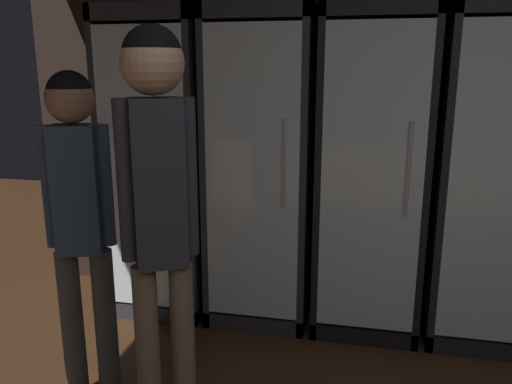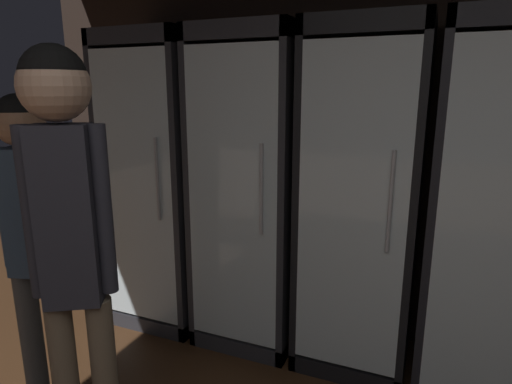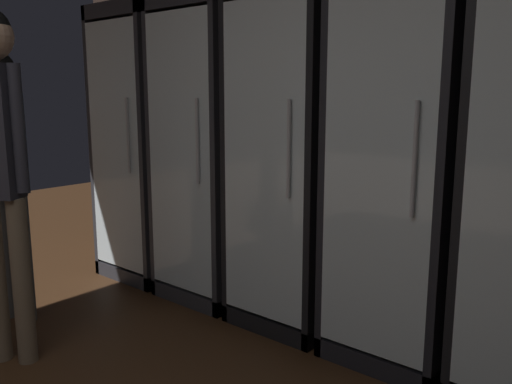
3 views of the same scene
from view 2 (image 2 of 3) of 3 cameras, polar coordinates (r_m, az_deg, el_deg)
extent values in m
cube|color=black|center=(2.74, 28.01, 7.75)|extent=(6.00, 0.06, 2.80)
cube|color=#2B2B30|center=(3.21, -9.68, 2.11)|extent=(0.63, 0.04, 1.95)
cube|color=#2B2B30|center=(3.17, -16.75, 1.57)|extent=(0.04, 0.58, 1.95)
cube|color=#2B2B30|center=(2.84, -7.56, 0.68)|extent=(0.04, 0.58, 1.95)
cube|color=#2B2B30|center=(2.94, -13.37, 19.05)|extent=(0.63, 0.58, 0.10)
cube|color=#2B2B30|center=(3.31, -11.57, -14.67)|extent=(0.63, 0.58, 0.10)
cube|color=white|center=(3.19, -9.96, 2.01)|extent=(0.55, 0.02, 1.71)
cube|color=silver|center=(2.78, -15.68, 0.01)|extent=(0.55, 0.02, 1.71)
cylinder|color=#B2B2B7|center=(2.63, -12.93, 1.59)|extent=(0.02, 0.02, 0.50)
cube|color=silver|center=(3.28, -11.63, -13.60)|extent=(0.53, 0.50, 0.02)
cylinder|color=#9EAD99|center=(3.32, -13.47, -11.28)|extent=(0.07, 0.07, 0.20)
cylinder|color=#9EAD99|center=(3.26, -13.61, -9.06)|extent=(0.03, 0.03, 0.08)
cylinder|color=tan|center=(3.33, -13.46, -11.51)|extent=(0.07, 0.07, 0.07)
cylinder|color=black|center=(3.18, -9.66, -12.36)|extent=(0.08, 0.08, 0.19)
cylinder|color=black|center=(3.12, -9.76, -10.09)|extent=(0.02, 0.02, 0.08)
cylinder|color=tan|center=(3.18, -9.65, -12.44)|extent=(0.08, 0.08, 0.06)
cube|color=silver|center=(3.07, -12.14, -4.11)|extent=(0.53, 0.50, 0.02)
cylinder|color=gray|center=(3.15, -14.76, -1.70)|extent=(0.06, 0.06, 0.21)
cylinder|color=gray|center=(3.11, -14.91, 0.73)|extent=(0.02, 0.02, 0.07)
cylinder|color=#2D2D33|center=(3.15, -14.77, -1.61)|extent=(0.07, 0.07, 0.07)
cylinder|color=brown|center=(3.01, -12.53, -1.93)|extent=(0.06, 0.06, 0.24)
cylinder|color=brown|center=(2.98, -12.68, 0.96)|extent=(0.02, 0.02, 0.07)
cylinder|color=#B2332D|center=(3.01, -12.53, -1.95)|extent=(0.07, 0.07, 0.08)
cylinder|color=#336B38|center=(2.96, -9.29, -2.31)|extent=(0.07, 0.07, 0.21)
cylinder|color=#336B38|center=(2.93, -9.40, 0.40)|extent=(0.02, 0.02, 0.07)
cylinder|color=#B2332D|center=(2.96, -9.30, -2.19)|extent=(0.07, 0.07, 0.06)
cube|color=silver|center=(2.95, -12.68, 6.45)|extent=(0.53, 0.50, 0.02)
cylinder|color=gray|center=(3.02, -16.20, 8.80)|extent=(0.06, 0.06, 0.23)
cylinder|color=gray|center=(3.02, -16.42, 11.96)|extent=(0.02, 0.02, 0.10)
cylinder|color=white|center=(3.02, -16.20, 8.77)|extent=(0.06, 0.06, 0.09)
cylinder|color=black|center=(2.95, -14.20, 8.61)|extent=(0.06, 0.06, 0.21)
cylinder|color=black|center=(2.95, -14.36, 11.34)|extent=(0.02, 0.02, 0.07)
cylinder|color=white|center=(2.95, -14.19, 8.48)|extent=(0.06, 0.06, 0.08)
cylinder|color=#194723|center=(2.89, -11.88, 8.36)|extent=(0.07, 0.07, 0.18)
cylinder|color=#194723|center=(2.89, -12.00, 10.79)|extent=(0.03, 0.03, 0.06)
cylinder|color=#B2332D|center=(2.89, -11.88, 8.27)|extent=(0.07, 0.07, 0.05)
cylinder|color=gray|center=(2.82, -9.77, 8.57)|extent=(0.07, 0.07, 0.21)
cylinder|color=gray|center=(2.82, -9.90, 11.55)|extent=(0.03, 0.03, 0.09)
cylinder|color=tan|center=(2.83, -9.76, 8.21)|extent=(0.08, 0.08, 0.08)
cube|color=#2B2B30|center=(2.91, 1.50, 1.13)|extent=(0.63, 0.04, 1.95)
cube|color=#2B2B30|center=(2.80, -6.10, 0.54)|extent=(0.04, 0.58, 1.95)
cube|color=#2B2B30|center=(2.57, 5.41, -0.60)|extent=(0.04, 0.58, 1.95)
cube|color=#2B2B30|center=(2.62, -0.64, 20.13)|extent=(0.63, 0.58, 0.10)
cube|color=#2B2B30|center=(3.03, -0.55, -17.30)|extent=(0.63, 0.58, 0.10)
cube|color=white|center=(2.89, 1.28, 1.02)|extent=(0.55, 0.02, 1.71)
cube|color=silver|center=(2.43, -3.19, -1.42)|extent=(0.55, 0.02, 1.71)
cylinder|color=#B2B2B7|center=(2.31, 0.70, 0.30)|extent=(0.02, 0.02, 0.50)
cube|color=silver|center=(2.99, -0.55, -16.15)|extent=(0.53, 0.50, 0.02)
cylinder|color=black|center=(3.00, -3.67, -13.74)|extent=(0.07, 0.07, 0.20)
cylinder|color=black|center=(2.94, -3.72, -11.30)|extent=(0.03, 0.03, 0.09)
cylinder|color=beige|center=(3.01, -3.67, -14.02)|extent=(0.07, 0.07, 0.07)
cylinder|color=brown|center=(2.93, -0.45, -14.30)|extent=(0.06, 0.06, 0.21)
cylinder|color=brown|center=(2.87, -0.45, -11.66)|extent=(0.02, 0.02, 0.09)
cylinder|color=#2D2D33|center=(2.94, -0.45, -14.47)|extent=(0.07, 0.07, 0.06)
cylinder|color=gray|center=(2.90, 3.07, -14.49)|extent=(0.08, 0.08, 0.22)
cylinder|color=gray|center=(2.83, 3.11, -11.78)|extent=(0.03, 0.03, 0.08)
cylinder|color=white|center=(2.91, 3.07, -14.72)|extent=(0.08, 0.08, 0.06)
cube|color=silver|center=(2.81, -0.57, -8.58)|extent=(0.53, 0.50, 0.02)
cylinder|color=#336B38|center=(2.83, -4.25, -5.90)|extent=(0.07, 0.07, 0.21)
cylinder|color=#336B38|center=(2.79, -4.31, -3.09)|extent=(0.02, 0.02, 0.08)
cylinder|color=#2D2D33|center=(2.84, -4.25, -6.03)|extent=(0.07, 0.07, 0.07)
cylinder|color=#336B38|center=(2.77, -2.13, -6.69)|extent=(0.06, 0.06, 0.18)
cylinder|color=#336B38|center=(2.73, -2.16, -4.25)|extent=(0.02, 0.02, 0.07)
cylinder|color=white|center=(2.77, -2.14, -6.55)|extent=(0.07, 0.07, 0.07)
cylinder|color=#336B38|center=(2.74, 0.58, -6.54)|extent=(0.07, 0.07, 0.21)
cylinder|color=#336B38|center=(2.70, 0.58, -3.76)|extent=(0.02, 0.02, 0.06)
cylinder|color=beige|center=(2.75, 0.58, -6.94)|extent=(0.07, 0.07, 0.09)
cylinder|color=#9EAD99|center=(2.68, 3.02, -7.32)|extent=(0.07, 0.07, 0.19)
cylinder|color=#9EAD99|center=(2.63, 3.06, -4.34)|extent=(0.03, 0.03, 0.10)
cylinder|color=#2D2D33|center=(2.68, 3.01, -7.75)|extent=(0.07, 0.07, 0.07)
cube|color=silver|center=(2.67, -0.59, -0.11)|extent=(0.53, 0.50, 0.02)
cylinder|color=black|center=(2.72, -3.97, 2.45)|extent=(0.07, 0.07, 0.20)
cylinder|color=black|center=(2.70, -4.01, 5.18)|extent=(0.02, 0.02, 0.06)
cylinder|color=#B2332D|center=(2.73, -3.96, 2.00)|extent=(0.07, 0.07, 0.08)
cylinder|color=#194723|center=(2.60, -0.89, 2.39)|extent=(0.08, 0.08, 0.24)
cylinder|color=#194723|center=(2.58, -0.90, 5.78)|extent=(0.03, 0.03, 0.07)
cylinder|color=tan|center=(2.61, -0.89, 1.72)|extent=(0.08, 0.08, 0.09)
cylinder|color=brown|center=(2.61, 3.05, 2.21)|extent=(0.08, 0.08, 0.22)
cylinder|color=brown|center=(2.59, 3.09, 5.38)|extent=(0.03, 0.03, 0.07)
cylinder|color=#B2332D|center=(2.61, 3.05, 1.86)|extent=(0.08, 0.08, 0.06)
cube|color=silver|center=(2.61, -0.61, 9.02)|extent=(0.53, 0.50, 0.02)
cylinder|color=#194723|center=(2.62, -3.66, 11.47)|extent=(0.07, 0.07, 0.21)
cylinder|color=#194723|center=(2.61, -3.71, 14.65)|extent=(0.02, 0.02, 0.08)
cylinder|color=white|center=(2.62, -3.66, 11.12)|extent=(0.07, 0.07, 0.06)
cylinder|color=gray|center=(2.50, 1.96, 11.09)|extent=(0.07, 0.07, 0.18)
cylinder|color=gray|center=(2.50, 1.99, 14.24)|extent=(0.03, 0.03, 0.09)
cylinder|color=beige|center=(2.51, 1.96, 10.90)|extent=(0.07, 0.07, 0.07)
cube|color=black|center=(2.75, 14.58, -0.06)|extent=(0.63, 0.04, 1.95)
cube|color=black|center=(2.55, 7.17, -0.77)|extent=(0.04, 0.58, 1.95)
cube|color=black|center=(2.47, 20.38, -2.04)|extent=(0.04, 0.58, 1.95)
cube|color=black|center=(2.43, 14.95, 20.20)|extent=(0.63, 0.58, 0.10)
cube|color=black|center=(2.87, 12.57, -19.57)|extent=(0.63, 0.58, 0.10)
cube|color=white|center=(2.72, 14.48, -0.20)|extent=(0.55, 0.02, 1.71)
cube|color=silver|center=(2.23, 12.48, -3.12)|extent=(0.55, 0.02, 1.71)
cylinder|color=#B2B2B7|center=(2.16, 17.39, -1.29)|extent=(0.02, 0.02, 0.50)
cube|color=silver|center=(2.83, 12.65, -18.38)|extent=(0.53, 0.50, 0.02)
cylinder|color=black|center=(2.84, 8.77, -15.77)|extent=(0.08, 0.08, 0.18)
cylinder|color=black|center=(2.78, 8.87, -13.46)|extent=(0.03, 0.03, 0.07)
cylinder|color=beige|center=(2.85, 8.76, -16.13)|extent=(0.08, 0.08, 0.05)
cylinder|color=gray|center=(2.77, 11.19, -16.66)|extent=(0.07, 0.07, 0.18)
cylinder|color=gray|center=(2.71, 11.32, -14.37)|extent=(0.03, 0.03, 0.07)
cylinder|color=tan|center=(2.77, 11.20, -16.50)|extent=(0.08, 0.08, 0.06)
cylinder|color=#194723|center=(2.78, 14.24, -16.74)|extent=(0.07, 0.07, 0.18)
cylinder|color=#194723|center=(2.72, 14.40, -14.51)|extent=(0.03, 0.03, 0.06)
cylinder|color=beige|center=(2.79, 14.21, -17.19)|extent=(0.07, 0.07, 0.05)
cylinder|color=gray|center=(2.77, 17.20, -17.02)|extent=(0.07, 0.07, 0.19)
cylinder|color=gray|center=(2.71, 17.41, -14.54)|extent=(0.02, 0.02, 0.09)
cylinder|color=#B2332D|center=(2.77, 17.20, -16.99)|extent=(0.07, 0.07, 0.07)
cube|color=silver|center=(2.63, 13.13, -10.49)|extent=(0.53, 0.50, 0.02)
cylinder|color=#9EAD99|center=(2.60, 9.03, -7.81)|extent=(0.07, 0.07, 0.22)
cylinder|color=#9EAD99|center=(2.55, 9.15, -4.76)|extent=(0.03, 0.03, 0.07)
cylinder|color=#B2332D|center=(2.60, 9.02, -8.00)|extent=(0.08, 0.08, 0.08)
cylinder|color=#9EAD99|center=(2.62, 11.74, -7.93)|extent=(0.07, 0.07, 0.20)
cylinder|color=#9EAD99|center=(2.57, 11.90, -4.92)|extent=(0.03, 0.03, 0.08)
cylinder|color=beige|center=(2.63, 11.71, -8.50)|extent=(0.07, 0.07, 0.05)
cylinder|color=#194723|center=(2.54, 14.69, -8.53)|extent=(0.06, 0.06, 0.23)
cylinder|color=#194723|center=(2.49, 14.89, -5.42)|extent=(0.02, 0.02, 0.07)
cylinder|color=#2D2D33|center=(2.54, 14.71, -8.32)|extent=(0.06, 0.06, 0.07)
cylinder|color=#194723|center=(2.59, 17.53, -8.36)|extent=(0.06, 0.06, 0.22)
cylinder|color=#194723|center=(2.54, 17.78, -5.05)|extent=(0.02, 0.02, 0.09)
cylinder|color=#2D2D33|center=(2.60, 17.48, -8.92)|extent=(0.07, 0.07, 0.06)
cube|color=silver|center=(2.49, 13.65, -1.51)|extent=(0.53, 0.50, 0.02)
cylinder|color=#9EAD99|center=(2.50, 9.38, 1.52)|extent=(0.07, 0.07, 0.22)
cylinder|color=#9EAD99|center=(2.47, 9.51, 4.77)|extent=(0.02, 0.02, 0.07)
cylinder|color=#2D2D33|center=(2.50, 9.38, 1.41)|extent=(0.08, 0.08, 0.07)
cylinder|color=#9EAD99|center=(2.45, 12.18, 0.72)|extent=(0.06, 0.06, 0.19)
cylinder|color=#9EAD99|center=(2.42, 12.33, 3.82)|extent=(0.02, 0.02, 0.08)
cylinder|color=tan|center=(2.45, 12.16, 0.39)|extent=(0.06, 0.06, 0.05)
cylinder|color=brown|center=(2.48, 15.58, 0.79)|extent=(0.07, 0.07, 0.19)
cylinder|color=brown|center=(2.45, 15.79, 4.03)|extent=(0.02, 0.02, 0.09)
cylinder|color=#2D2D33|center=(2.48, 15.57, 0.70)|extent=(0.08, 0.08, 0.05)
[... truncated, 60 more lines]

